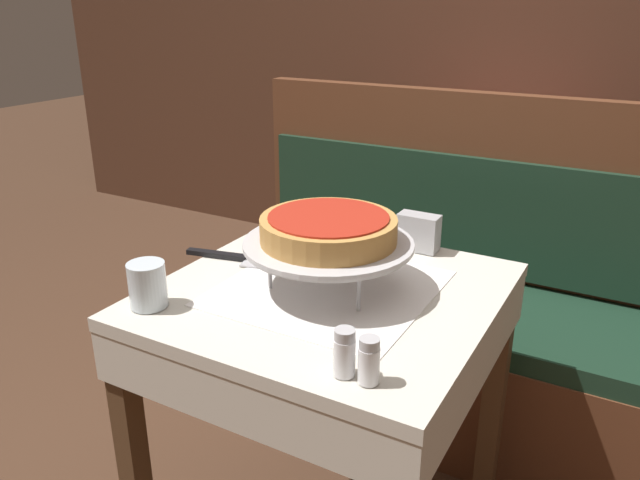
# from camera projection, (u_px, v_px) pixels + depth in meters

# --- Properties ---
(dining_table_front) EXTENTS (0.69, 0.69, 0.74)m
(dining_table_front) POSITION_uv_depth(u_px,v_px,m) (328.00, 329.00, 1.37)
(dining_table_front) COLOR beige
(dining_table_front) RESTS_ON ground_plane
(dining_table_rear) EXTENTS (0.68, 0.68, 0.74)m
(dining_table_rear) POSITION_uv_depth(u_px,v_px,m) (480.00, 178.00, 2.63)
(dining_table_rear) COLOR red
(dining_table_rear) RESTS_ON ground_plane
(booth_bench) EXTENTS (1.79, 0.51, 1.05)m
(booth_bench) POSITION_uv_depth(u_px,v_px,m) (486.00, 341.00, 1.98)
(booth_bench) COLOR brown
(booth_bench) RESTS_ON ground_plane
(back_wall_panel) EXTENTS (6.00, 0.04, 2.40)m
(back_wall_panel) POSITION_uv_depth(u_px,v_px,m) (541.00, 28.00, 2.78)
(back_wall_panel) COLOR #4C2D1E
(back_wall_panel) RESTS_ON ground_plane
(pizza_pan_stand) EXTENTS (0.36, 0.36, 0.11)m
(pizza_pan_stand) POSITION_uv_depth(u_px,v_px,m) (327.00, 246.00, 1.30)
(pizza_pan_stand) COLOR #ADADB2
(pizza_pan_stand) RESTS_ON dining_table_front
(deep_dish_pizza) EXTENTS (0.28, 0.28, 0.06)m
(deep_dish_pizza) POSITION_uv_depth(u_px,v_px,m) (327.00, 229.00, 1.29)
(deep_dish_pizza) COLOR #C68E47
(deep_dish_pizza) RESTS_ON pizza_pan_stand
(pizza_server) EXTENTS (0.25, 0.10, 0.01)m
(pizza_server) POSITION_uv_depth(u_px,v_px,m) (238.00, 258.00, 1.48)
(pizza_server) COLOR #BCBCC1
(pizza_server) RESTS_ON dining_table_front
(water_glass_near) EXTENTS (0.08, 0.08, 0.09)m
(water_glass_near) POSITION_uv_depth(u_px,v_px,m) (147.00, 285.00, 1.24)
(water_glass_near) COLOR silver
(water_glass_near) RESTS_ON dining_table_front
(salt_shaker) EXTENTS (0.04, 0.04, 0.08)m
(salt_shaker) POSITION_uv_depth(u_px,v_px,m) (344.00, 353.00, 1.01)
(salt_shaker) COLOR silver
(salt_shaker) RESTS_ON dining_table_front
(pepper_shaker) EXTENTS (0.04, 0.04, 0.08)m
(pepper_shaker) POSITION_uv_depth(u_px,v_px,m) (369.00, 361.00, 0.99)
(pepper_shaker) COLOR silver
(pepper_shaker) RESTS_ON dining_table_front
(napkin_holder) EXTENTS (0.10, 0.05, 0.09)m
(napkin_holder) POSITION_uv_depth(u_px,v_px,m) (418.00, 232.00, 1.53)
(napkin_holder) COLOR #B2B2B7
(napkin_holder) RESTS_ON dining_table_front
(condiment_caddy) EXTENTS (0.12, 0.12, 0.17)m
(condiment_caddy) POSITION_uv_depth(u_px,v_px,m) (505.00, 141.00, 2.51)
(condiment_caddy) COLOR black
(condiment_caddy) RESTS_ON dining_table_rear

